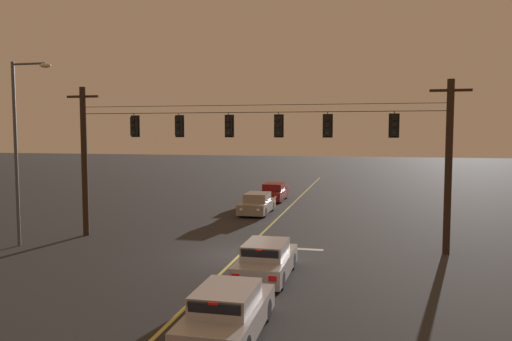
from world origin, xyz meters
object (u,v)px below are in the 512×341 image
object	(u,v)px
car_oncoming_lead	(257,204)
car_oncoming_trailing	(274,192)
traffic_light_left_inner	(179,126)
traffic_light_far_right	(394,125)
street_lamp_corner	(21,138)
car_waiting_second_near	(227,313)
car_waiting_near_lane	(266,261)
traffic_light_centre	(229,126)
traffic_light_right_inner	(278,126)
traffic_light_leftmost	(134,126)
traffic_light_rightmost	(327,126)

from	to	relation	value
car_oncoming_lead	car_oncoming_trailing	xyz separation A→B (m)	(-0.07, 6.49, 0.00)
traffic_light_left_inner	traffic_light_far_right	world-z (taller)	same
street_lamp_corner	car_waiting_second_near	bearing A→B (deg)	-32.84
car_waiting_near_lane	car_waiting_second_near	bearing A→B (deg)	-89.32
traffic_light_left_inner	car_oncoming_lead	world-z (taller)	traffic_light_left_inner
traffic_light_far_right	car_oncoming_lead	bearing A→B (deg)	133.28
traffic_light_centre	traffic_light_right_inner	distance (m)	2.49
car_waiting_near_lane	car_waiting_second_near	size ratio (longest dim) A/B	1.00
traffic_light_far_right	traffic_light_centre	bearing A→B (deg)	180.00
traffic_light_leftmost	traffic_light_left_inner	size ratio (longest dim) A/B	1.00
car_oncoming_lead	traffic_light_far_right	bearing A→B (deg)	-46.72
traffic_light_leftmost	traffic_light_rightmost	xyz separation A→B (m)	(9.89, 0.00, 0.00)
car_oncoming_trailing	traffic_light_leftmost	bearing A→B (deg)	-106.00
traffic_light_rightmost	car_oncoming_lead	xyz separation A→B (m)	(-5.39, 8.94, -5.18)
traffic_light_centre	traffic_light_far_right	distance (m)	7.87
traffic_light_centre	traffic_light_right_inner	bearing A→B (deg)	0.00
traffic_light_left_inner	traffic_light_far_right	bearing A→B (deg)	0.00
traffic_light_left_inner	car_oncoming_trailing	size ratio (longest dim) A/B	0.28
traffic_light_rightmost	car_oncoming_lead	distance (m)	11.66
traffic_light_right_inner	car_oncoming_trailing	xyz separation A→B (m)	(-3.11, 15.44, -5.18)
car_oncoming_trailing	car_waiting_second_near	size ratio (longest dim) A/B	1.02
traffic_light_right_inner	car_oncoming_lead	bearing A→B (deg)	108.77
traffic_light_leftmost	traffic_light_far_right	xyz separation A→B (m)	(12.92, 0.00, 0.00)
traffic_light_left_inner	traffic_light_far_right	distance (m)	10.48
traffic_light_leftmost	traffic_light_right_inner	distance (m)	7.54
traffic_light_left_inner	car_waiting_second_near	world-z (taller)	traffic_light_left_inner
traffic_light_rightmost	car_waiting_second_near	world-z (taller)	traffic_light_rightmost
traffic_light_leftmost	car_oncoming_lead	size ratio (longest dim) A/B	0.28
traffic_light_far_right	car_waiting_near_lane	xyz separation A→B (m)	(-4.87, -5.41, -5.18)
traffic_light_centre	car_oncoming_lead	size ratio (longest dim) A/B	0.28
car_waiting_near_lane	car_oncoming_lead	distance (m)	14.78
traffic_light_leftmost	car_waiting_second_near	bearing A→B (deg)	-53.63
traffic_light_right_inner	traffic_light_rightmost	distance (m)	2.35
traffic_light_rightmost	car_oncoming_lead	size ratio (longest dim) A/B	0.28
traffic_light_rightmost	street_lamp_corner	world-z (taller)	street_lamp_corner
traffic_light_far_right	street_lamp_corner	bearing A→B (deg)	-170.50
car_oncoming_trailing	traffic_light_left_inner	bearing A→B (deg)	-97.34
traffic_light_leftmost	car_oncoming_trailing	size ratio (longest dim) A/B	0.28
car_waiting_second_near	traffic_light_left_inner	bearing A→B (deg)	117.26
traffic_light_leftmost	car_oncoming_lead	world-z (taller)	traffic_light_leftmost
traffic_light_far_right	street_lamp_corner	distance (m)	17.63
traffic_light_left_inner	traffic_light_right_inner	xyz separation A→B (m)	(5.10, 0.00, 0.00)
traffic_light_left_inner	car_waiting_near_lane	distance (m)	9.36
traffic_light_left_inner	traffic_light_rightmost	world-z (taller)	same
traffic_light_centre	car_oncoming_trailing	distance (m)	16.29
car_oncoming_lead	street_lamp_corner	bearing A→B (deg)	-127.07
traffic_light_right_inner	traffic_light_rightmost	xyz separation A→B (m)	(2.35, 0.00, 0.00)
car_waiting_second_near	street_lamp_corner	distance (m)	15.66
traffic_light_rightmost	street_lamp_corner	distance (m)	14.65
traffic_light_leftmost	car_oncoming_lead	distance (m)	11.27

